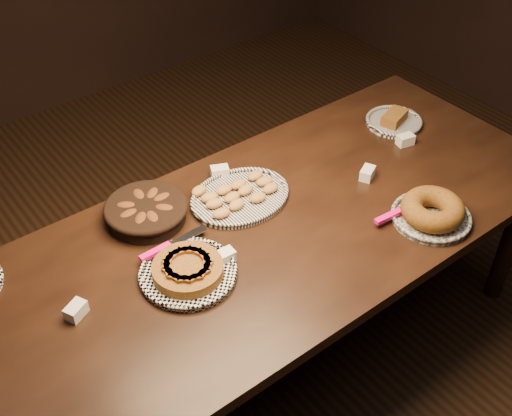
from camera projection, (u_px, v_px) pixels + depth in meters
ground at (268, 353)px, 2.82m from camera, size 5.00×5.00×0.00m
buffet_table at (270, 241)px, 2.38m from camera, size 2.40×1.00×0.75m
apple_tart_plate at (188, 271)px, 2.13m from camera, size 0.33×0.33×0.06m
madeleine_platter at (239, 196)px, 2.44m from camera, size 0.39×0.32×0.05m
bundt_cake_plate at (432, 212)px, 2.34m from camera, size 0.34×0.29×0.09m
croissant_basket at (146, 210)px, 2.33m from camera, size 0.37×0.37×0.08m
loaf_plate at (394, 121)px, 2.84m from camera, size 0.25×0.25×0.06m
tent_cards at (270, 204)px, 2.40m from camera, size 1.60×0.46×0.04m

